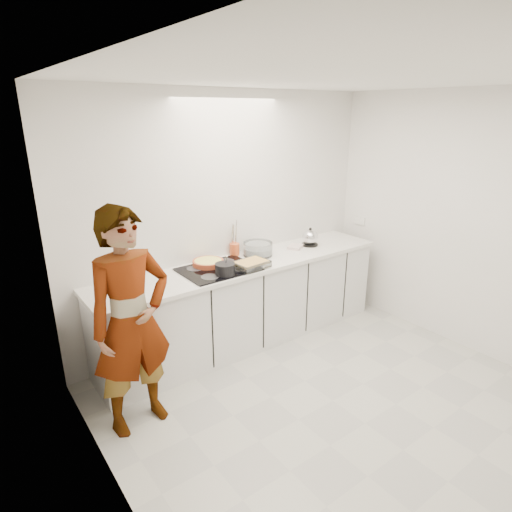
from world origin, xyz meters
TOP-DOWN VIEW (x-y plane):
  - floor at (0.00, 0.00)m, footprint 3.60×3.20m
  - ceiling at (0.00, 0.00)m, footprint 3.60×3.20m
  - wall_back at (0.00, 1.60)m, footprint 3.60×0.00m
  - wall_left at (-1.80, 0.00)m, footprint 0.00×3.20m
  - wall_right at (1.80, 0.02)m, footprint 0.02×3.20m
  - base_cabinets at (0.00, 1.28)m, footprint 3.20×0.58m
  - countertop at (0.00, 1.28)m, footprint 3.24×0.64m
  - hob at (-0.35, 1.26)m, footprint 0.72×0.54m
  - tart_dish at (-0.38, 1.41)m, footprint 0.35×0.35m
  - saucepan at (-0.38, 1.09)m, footprint 0.25×0.25m
  - baking_dish at (-0.07, 1.10)m, footprint 0.35×0.27m
  - mixing_bowl at (0.23, 1.39)m, footprint 0.41×0.41m
  - tea_towel at (0.72, 1.34)m, footprint 0.24×0.22m
  - kettle at (0.92, 1.32)m, footprint 0.20×0.20m
  - utensil_crock at (0.03, 1.54)m, footprint 0.12×0.12m
  - cook at (-1.43, 0.76)m, footprint 0.69×0.50m

SIDE VIEW (x-z plane):
  - floor at x=0.00m, z-range 0.00..0.00m
  - base_cabinets at x=0.00m, z-range 0.00..0.87m
  - cook at x=-1.43m, z-range 0.00..1.78m
  - countertop at x=0.00m, z-range 0.87..0.91m
  - hob at x=-0.35m, z-range 0.91..0.92m
  - tea_towel at x=0.72m, z-range 0.91..0.94m
  - tart_dish at x=-0.38m, z-range 0.93..0.98m
  - baking_dish at x=-0.07m, z-range 0.93..0.99m
  - utensil_crock at x=0.03m, z-range 0.91..1.04m
  - mixing_bowl at x=0.23m, z-range 0.90..1.05m
  - saucepan at x=-0.38m, z-range 0.89..1.07m
  - kettle at x=0.92m, z-range 0.89..1.11m
  - wall_right at x=1.80m, z-range 0.00..2.60m
  - wall_back at x=0.00m, z-range 0.00..2.60m
  - wall_left at x=-1.80m, z-range 0.00..2.60m
  - ceiling at x=0.00m, z-range 2.60..2.60m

